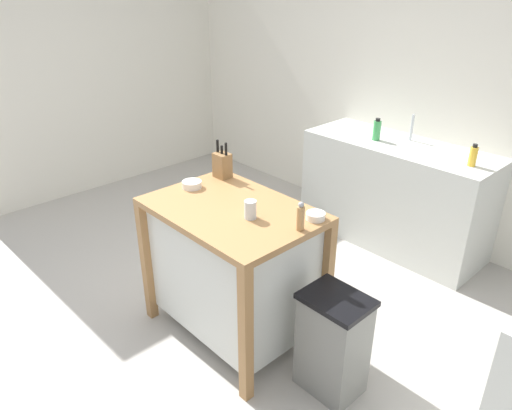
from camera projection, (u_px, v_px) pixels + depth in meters
The scene contains 14 objects.
ground_plane at pixel (191, 322), 3.29m from camera, with size 6.29×6.29×0.00m, color #ADA8A0.
wall_back at pixel (400, 83), 4.15m from camera, with size 5.29×0.10×2.60m, color silver.
wall_left at pixel (100, 65), 4.99m from camera, with size 0.10×2.92×2.60m, color silver.
kitchen_island at pixel (233, 264), 3.02m from camera, with size 1.04×0.73×0.91m.
knife_block at pixel (222, 165), 3.23m from camera, with size 0.11×0.09×0.25m.
bowl_ceramic_wide at pixel (316, 216), 2.70m from camera, with size 0.11×0.11×0.04m.
bowl_ceramic_small at pixel (192, 184), 3.10m from camera, with size 0.13×0.13×0.04m.
drinking_cup at pixel (250, 210), 2.70m from camera, with size 0.07×0.07×0.11m.
pepper_grinder at pixel (301, 217), 2.57m from camera, with size 0.04×0.04×0.17m.
trash_bin at pixel (333, 343), 2.65m from camera, with size 0.36×0.28×0.63m.
sink_counter at pixel (394, 194), 4.11m from camera, with size 1.58×0.60×0.90m.
sink_faucet at pixel (412, 127), 3.96m from camera, with size 0.02×0.02×0.22m.
bottle_spray_cleaner at pixel (377, 130), 3.97m from camera, with size 0.06×0.06×0.18m.
bottle_hand_soap at pixel (473, 156), 3.44m from camera, with size 0.06×0.06×0.16m.
Camera 1 is at (2.21, -1.45, 2.17)m, focal length 33.59 mm.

